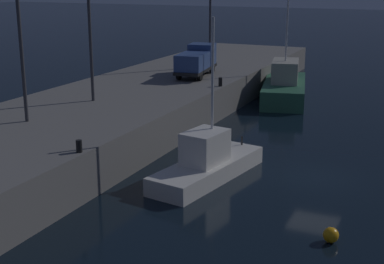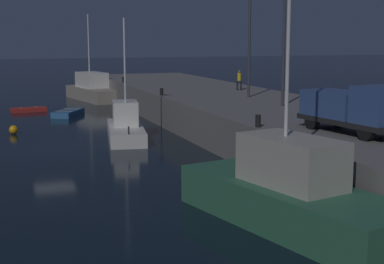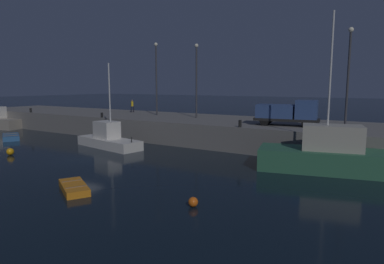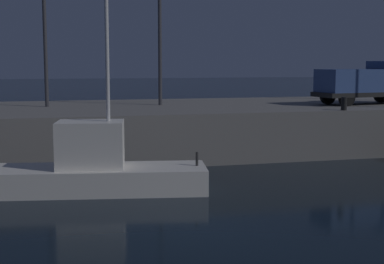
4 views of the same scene
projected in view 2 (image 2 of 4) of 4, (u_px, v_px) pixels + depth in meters
ground_plane at (53, 149)px, 36.19m from camera, size 320.00×320.00×0.00m
pier_quay at (262, 120)px, 40.78m from camera, size 70.78×11.00×2.38m
fishing_trawler_red at (126, 126)px, 39.89m from camera, size 8.03×3.61×8.21m
fishing_boat_blue at (93, 90)px, 64.62m from camera, size 10.51×4.98×9.47m
fishing_boat_white at (291, 196)px, 21.32m from camera, size 10.55×5.54×11.12m
dinghy_orange_near at (29, 110)px, 54.44m from camera, size 1.73×3.33×0.43m
rowboat_white_mid at (68, 113)px, 51.59m from camera, size 4.24×3.36×0.55m
mooring_buoy_near at (13, 130)px, 41.93m from camera, size 0.62×0.62×0.62m
lamp_post_west at (250, 29)px, 43.69m from camera, size 0.44×0.44×8.93m
lamp_post_east at (284, 32)px, 38.06m from camera, size 0.44×0.44×8.40m
utility_truck at (354, 108)px, 27.42m from camera, size 6.04×2.76×2.39m
dockworker at (239, 79)px, 50.14m from camera, size 0.44×0.44×1.73m
bollard_west at (162, 92)px, 45.77m from camera, size 0.28×0.28×0.57m
bollard_central at (258, 121)px, 29.55m from camera, size 0.28×0.28×0.64m
bollard_east at (123, 80)px, 58.86m from camera, size 0.28×0.28×0.58m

